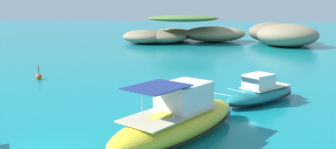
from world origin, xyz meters
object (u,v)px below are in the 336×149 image
object	(u,v)px
islet_small	(281,34)
motorboat_teal	(261,93)
channel_buoy	(39,76)
motorboat_yellow	(179,120)
islet_large	(182,32)

from	to	relation	value
islet_small	motorboat_teal	distance (m)	46.80
channel_buoy	motorboat_yellow	bearing A→B (deg)	-40.92
islet_small	motorboat_yellow	bearing A→B (deg)	-105.24
islet_large	motorboat_teal	xyz separation A→B (m)	(10.75, -46.95, -1.32)
motorboat_yellow	motorboat_teal	size ratio (longest dim) A/B	1.46
motorboat_teal	islet_large	bearing A→B (deg)	102.90
islet_small	motorboat_yellow	distance (m)	55.58
motorboat_yellow	motorboat_teal	xyz separation A→B (m)	(5.16, 7.79, -0.26)
channel_buoy	motorboat_teal	bearing A→B (deg)	-15.03
islet_large	channel_buoy	bearing A→B (deg)	-103.23
motorboat_yellow	islet_large	bearing A→B (deg)	95.83
islet_large	islet_small	size ratio (longest dim) A/B	1.31
motorboat_teal	islet_small	bearing A→B (deg)	78.35
motorboat_yellow	motorboat_teal	world-z (taller)	motorboat_yellow
islet_small	channel_buoy	world-z (taller)	islet_small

